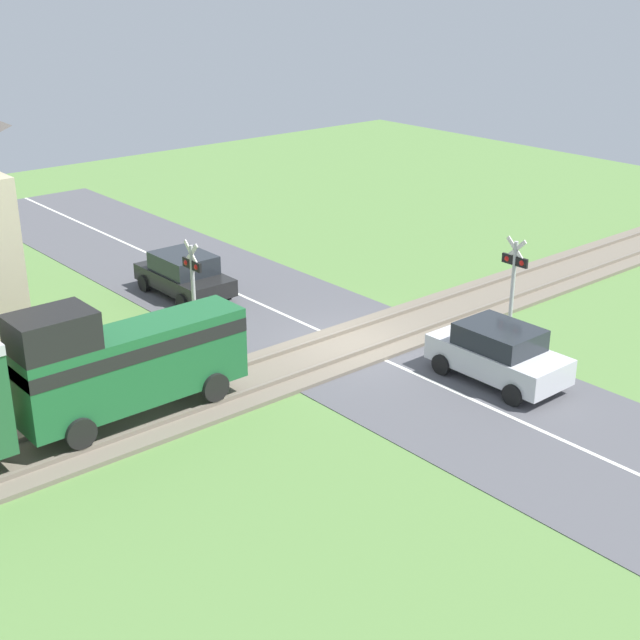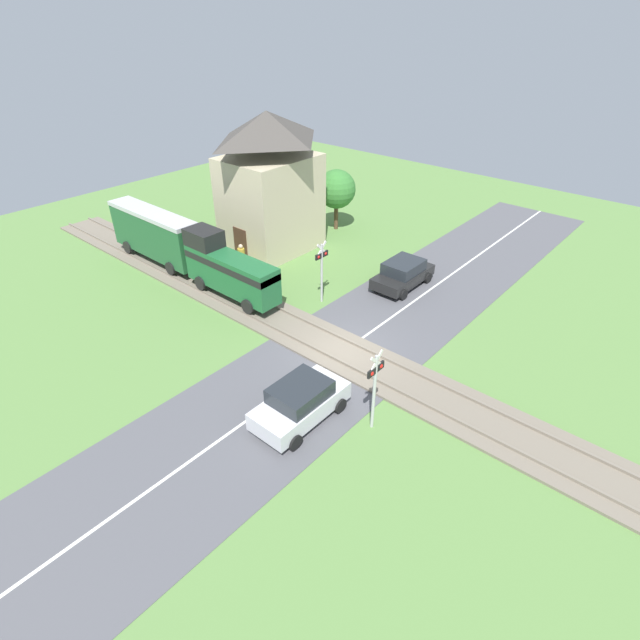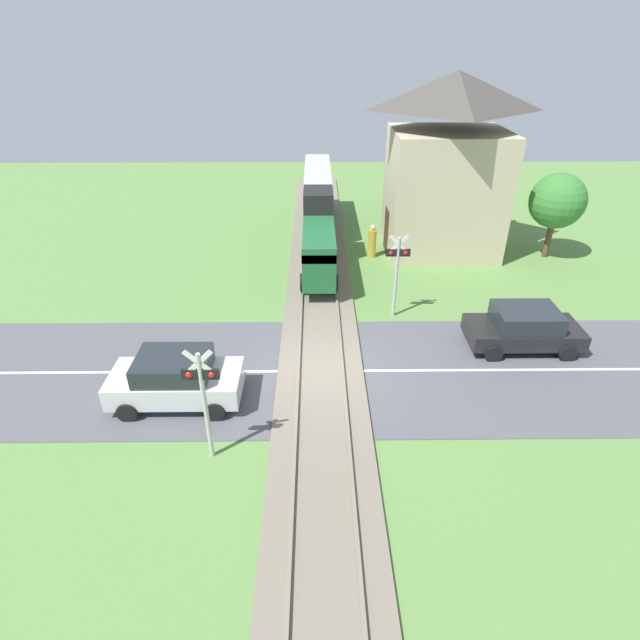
% 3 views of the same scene
% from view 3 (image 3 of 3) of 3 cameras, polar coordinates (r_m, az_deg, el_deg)
% --- Properties ---
extents(ground_plane, '(60.00, 60.00, 0.00)m').
position_cam_3_polar(ground_plane, '(16.51, 0.05, -5.91)').
color(ground_plane, '#5B8442').
extents(road_surface, '(48.00, 6.40, 0.02)m').
position_cam_3_polar(road_surface, '(16.50, 0.05, -5.88)').
color(road_surface, '#515156').
rests_on(road_surface, ground_plane).
extents(track_bed, '(2.80, 48.00, 0.24)m').
position_cam_3_polar(track_bed, '(16.47, 0.05, -5.72)').
color(track_bed, '#756B5B').
rests_on(track_bed, ground_plane).
extents(train, '(1.58, 13.19, 3.18)m').
position_cam_3_polar(train, '(25.72, -0.23, 12.43)').
color(train, '#1E6033').
rests_on(train, track_bed).
extents(car_near_crossing, '(3.84, 1.94, 1.60)m').
position_cam_3_polar(car_near_crossing, '(15.43, -16.17, -6.45)').
color(car_near_crossing, silver).
rests_on(car_near_crossing, ground_plane).
extents(car_far_side, '(3.86, 1.96, 1.50)m').
position_cam_3_polar(car_far_side, '(18.74, 22.27, -0.81)').
color(car_far_side, black).
rests_on(car_far_side, ground_plane).
extents(crossing_signal_west_approach, '(0.90, 0.18, 3.35)m').
position_cam_3_polar(crossing_signal_west_approach, '(12.57, -13.22, -7.96)').
color(crossing_signal_west_approach, '#B7B7B7').
rests_on(crossing_signal_west_approach, ground_plane).
extents(crossing_signal_east_approach, '(0.90, 0.18, 3.35)m').
position_cam_3_polar(crossing_signal_east_approach, '(18.90, 8.80, 6.16)').
color(crossing_signal_east_approach, '#B7B7B7').
rests_on(crossing_signal_east_approach, ground_plane).
extents(station_building, '(5.70, 4.72, 8.25)m').
position_cam_3_polar(station_building, '(25.33, 14.27, 16.33)').
color(station_building, '#C6B793').
rests_on(station_building, ground_plane).
extents(pedestrian_by_station, '(0.41, 0.41, 1.64)m').
position_cam_3_polar(pedestrian_by_station, '(24.78, 5.96, 8.81)').
color(pedestrian_by_station, gold).
rests_on(pedestrian_by_station, ground_plane).
extents(tree_by_station, '(2.57, 2.57, 4.08)m').
position_cam_3_polar(tree_by_station, '(26.47, 25.50, 12.15)').
color(tree_by_station, brown).
rests_on(tree_by_station, ground_plane).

